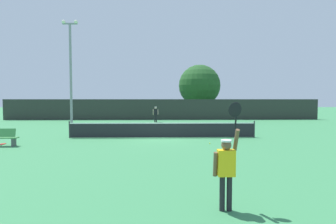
{
  "coord_description": "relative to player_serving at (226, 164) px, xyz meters",
  "views": [
    {
      "loc": [
        -0.03,
        -16.9,
        2.5
      ],
      "look_at": [
        0.42,
        3.08,
        1.49
      ],
      "focal_mm": 28.45,
      "sensor_mm": 36.0,
      "label": 1
    }
  ],
  "objects": [
    {
      "name": "large_tree",
      "position": [
        3.77,
        31.12,
        3.24
      ],
      "size": [
        5.74,
        5.74,
        7.18
      ],
      "color": "brown",
      "rests_on": "ground"
    },
    {
      "name": "parked_car_near",
      "position": [
        -4.53,
        34.22,
        -0.28
      ],
      "size": [
        2.36,
        4.39,
        1.69
      ],
      "rotation": [
        0.0,
        0.0,
        -0.11
      ],
      "color": "navy",
      "rests_on": "ground"
    },
    {
      "name": "light_pole",
      "position": [
        -8.24,
        14.29,
        3.66
      ],
      "size": [
        1.18,
        0.28,
        8.3
      ],
      "color": "gray",
      "rests_on": "ground"
    },
    {
      "name": "perimeter_fence",
      "position": [
        -1.4,
        25.64,
        0.16
      ],
      "size": [
        37.23,
        0.12,
        2.42
      ],
      "primitive_type": "cube",
      "color": "#2D332D",
      "rests_on": "ground"
    },
    {
      "name": "parked_car_far",
      "position": [
        8.42,
        32.9,
        -0.28
      ],
      "size": [
        2.29,
        4.36,
        1.69
      ],
      "rotation": [
        0.0,
        0.0,
        -0.1
      ],
      "color": "#B7B7BC",
      "rests_on": "ground"
    },
    {
      "name": "player_receiving",
      "position": [
        -2.11,
        22.21,
        -0.05
      ],
      "size": [
        0.57,
        0.24,
        1.64
      ],
      "rotation": [
        0.0,
        0.0,
        3.14
      ],
      "color": "black",
      "rests_on": "ground"
    },
    {
      "name": "parked_car_mid",
      "position": [
        0.32,
        31.7,
        -0.28
      ],
      "size": [
        2.39,
        4.4,
        1.69
      ],
      "rotation": [
        0.0,
        0.0,
        -0.12
      ],
      "color": "navy",
      "rests_on": "ground"
    },
    {
      "name": "tennis_ball",
      "position": [
        1.2,
        8.68,
        -1.02
      ],
      "size": [
        0.07,
        0.07,
        0.07
      ],
      "primitive_type": "sphere",
      "color": "#CCE033",
      "rests_on": "ground"
    },
    {
      "name": "tennis_net",
      "position": [
        -1.4,
        11.1,
        -0.54
      ],
      "size": [
        11.89,
        0.08,
        1.07
      ],
      "color": "#232328",
      "rests_on": "ground"
    },
    {
      "name": "ground_plane",
      "position": [
        -1.4,
        11.1,
        -1.05
      ],
      "size": [
        120.0,
        120.0,
        0.0
      ],
      "primitive_type": "plane",
      "color": "#387F4C"
    },
    {
      "name": "player_serving",
      "position": [
        0.0,
        0.0,
        0.0
      ],
      "size": [
        0.67,
        0.39,
        2.43
      ],
      "color": "yellow",
      "rests_on": "ground"
    },
    {
      "name": "spare_racket",
      "position": [
        -10.15,
        8.82,
        -1.03
      ],
      "size": [
        0.28,
        0.52,
        0.04
      ],
      "color": "black",
      "rests_on": "ground"
    }
  ]
}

